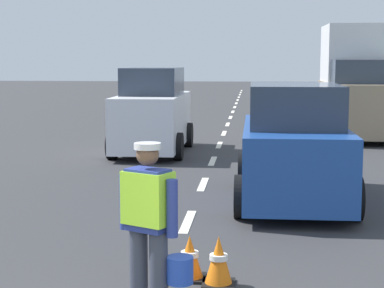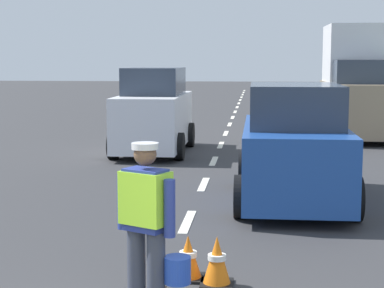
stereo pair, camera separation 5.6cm
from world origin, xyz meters
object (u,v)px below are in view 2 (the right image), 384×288
(traffic_cone_far, at_px, (217,261))
(road_worker, at_px, (148,219))
(car_oncoming_lead, at_px, (154,113))
(delivery_truck, at_px, (357,86))
(car_outgoing_ahead, at_px, (294,148))
(traffic_cone_near, at_px, (188,258))

(traffic_cone_far, bearing_deg, road_worker, -126.35)
(traffic_cone_far, height_order, car_oncoming_lead, car_oncoming_lead)
(delivery_truck, distance_m, car_outgoing_ahead, 10.08)
(delivery_truck, height_order, car_outgoing_ahead, delivery_truck)
(delivery_truck, relative_size, car_oncoming_lead, 1.13)
(road_worker, relative_size, car_outgoing_ahead, 0.41)
(traffic_cone_near, relative_size, delivery_truck, 0.11)
(road_worker, height_order, traffic_cone_far, road_worker)
(road_worker, distance_m, traffic_cone_far, 1.23)
(delivery_truck, bearing_deg, car_outgoing_ahead, -104.18)
(road_worker, bearing_deg, car_oncoming_lead, 98.72)
(delivery_truck, relative_size, car_outgoing_ahead, 1.14)
(road_worker, relative_size, car_oncoming_lead, 0.41)
(road_worker, relative_size, traffic_cone_far, 3.04)
(delivery_truck, bearing_deg, road_worker, -105.48)
(car_oncoming_lead, bearing_deg, traffic_cone_near, -78.87)
(delivery_truck, bearing_deg, traffic_cone_near, -105.47)
(road_worker, distance_m, car_oncoming_lead, 11.08)
(traffic_cone_far, height_order, delivery_truck, delivery_truck)
(car_oncoming_lead, bearing_deg, traffic_cone_far, -77.24)
(traffic_cone_near, bearing_deg, road_worker, -105.63)
(road_worker, height_order, car_oncoming_lead, car_oncoming_lead)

